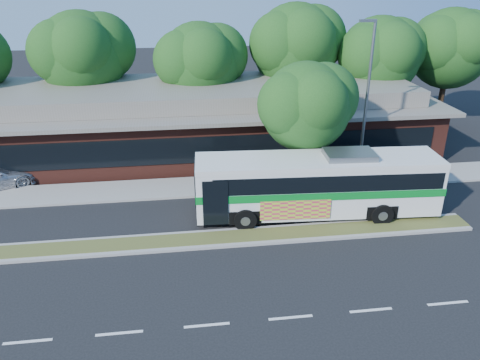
{
  "coord_description": "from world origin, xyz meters",
  "views": [
    {
      "loc": [
        -0.54,
        -17.85,
        11.36
      ],
      "look_at": [
        2.2,
        2.73,
        2.0
      ],
      "focal_mm": 35.0,
      "sensor_mm": 36.0,
      "label": 1
    }
  ],
  "objects": [
    {
      "name": "ground",
      "position": [
        0.0,
        0.0,
        0.0
      ],
      "size": [
        120.0,
        120.0,
        0.0
      ],
      "primitive_type": "plane",
      "color": "black",
      "rests_on": "ground"
    },
    {
      "name": "median_strip",
      "position": [
        0.0,
        0.6,
        0.07
      ],
      "size": [
        26.0,
        1.1,
        0.15
      ],
      "primitive_type": "cube",
      "color": "#485122",
      "rests_on": "ground"
    },
    {
      "name": "sidewalk",
      "position": [
        0.0,
        6.4,
        0.06
      ],
      "size": [
        44.0,
        2.6,
        0.12
      ],
      "primitive_type": "cube",
      "color": "gray",
      "rests_on": "ground"
    },
    {
      "name": "plaza_building",
      "position": [
        0.0,
        12.99,
        2.13
      ],
      "size": [
        33.2,
        11.2,
        4.45
      ],
      "color": "#54231A",
      "rests_on": "ground"
    },
    {
      "name": "lamp_post",
      "position": [
        9.56,
        6.0,
        4.9
      ],
      "size": [
        0.93,
        0.18,
        9.07
      ],
      "color": "slate",
      "rests_on": "ground"
    },
    {
      "name": "tree_bg_b",
      "position": [
        -6.57,
        16.14,
        6.14
      ],
      "size": [
        6.69,
        6.0,
        9.0
      ],
      "color": "black",
      "rests_on": "ground"
    },
    {
      "name": "tree_bg_c",
      "position": [
        1.4,
        15.13,
        5.59
      ],
      "size": [
        6.24,
        5.6,
        8.26
      ],
      "color": "black",
      "rests_on": "ground"
    },
    {
      "name": "tree_bg_d",
      "position": [
        8.45,
        16.15,
        6.42
      ],
      "size": [
        6.91,
        6.2,
        9.37
      ],
      "color": "black",
      "rests_on": "ground"
    },
    {
      "name": "tree_bg_e",
      "position": [
        14.42,
        15.14,
        5.74
      ],
      "size": [
        6.47,
        5.8,
        8.5
      ],
      "color": "black",
      "rests_on": "ground"
    },
    {
      "name": "tree_bg_f",
      "position": [
        20.43,
        16.14,
        6.06
      ],
      "size": [
        6.69,
        6.0,
        8.92
      ],
      "color": "black",
      "rests_on": "ground"
    },
    {
      "name": "transit_bus",
      "position": [
        6.06,
        2.4,
        1.87
      ],
      "size": [
        12.1,
        3.28,
        3.36
      ],
      "rotation": [
        0.0,
        0.0,
        -0.06
      ],
      "color": "silver",
      "rests_on": "ground"
    },
    {
      "name": "sidewalk_tree",
      "position": [
        6.34,
        5.41,
        4.92
      ],
      "size": [
        5.25,
        4.71,
        7.17
      ],
      "color": "black",
      "rests_on": "ground"
    }
  ]
}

